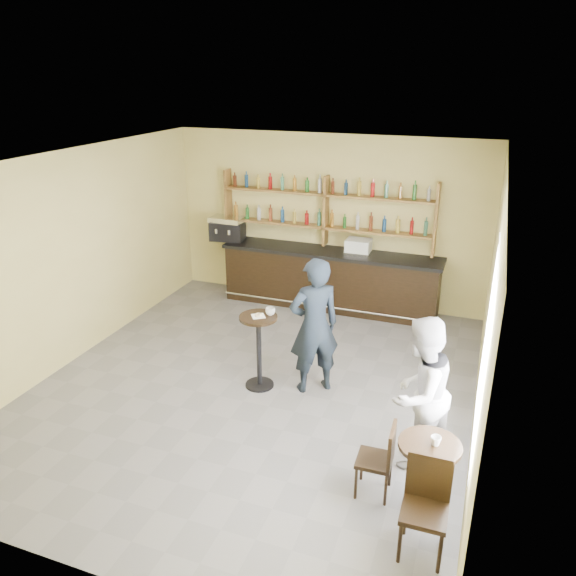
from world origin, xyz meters
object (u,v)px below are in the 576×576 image
(patron_second, at_px, (419,393))
(espresso_machine, at_px, (227,228))
(bar_counter, at_px, (330,279))
(man_main, at_px, (314,326))
(pastry_case, at_px, (358,247))
(pedestal_table, at_px, (259,352))
(chair_south, at_px, (424,512))
(chair_west, at_px, (375,459))
(cafe_table, at_px, (426,476))

(patron_second, bearing_deg, espresso_machine, -106.47)
(espresso_machine, xyz_separation_m, patron_second, (4.31, -4.03, -0.44))
(bar_counter, distance_m, espresso_machine, 2.26)
(patron_second, bearing_deg, man_main, -98.09)
(bar_counter, xyz_separation_m, pastry_case, (0.51, 0.00, 0.70))
(bar_counter, xyz_separation_m, espresso_machine, (-2.12, 0.00, 0.79))
(bar_counter, height_order, man_main, man_main)
(espresso_machine, xyz_separation_m, pedestal_table, (1.98, -3.13, -0.80))
(pastry_case, height_order, chair_south, pastry_case)
(pedestal_table, xyz_separation_m, man_main, (0.75, 0.20, 0.43))
(espresso_machine, xyz_separation_m, chair_south, (4.58, -5.37, -0.86))
(pastry_case, bearing_deg, man_main, -91.59)
(pedestal_table, xyz_separation_m, chair_south, (2.60, -2.24, -0.06))
(chair_west, relative_size, patron_second, 0.47)
(bar_counter, bearing_deg, chair_west, -68.42)
(pedestal_table, height_order, chair_west, pedestal_table)
(bar_counter, xyz_separation_m, cafe_table, (2.42, -4.77, -0.16))
(pastry_case, bearing_deg, patron_second, -70.86)
(bar_counter, height_order, pastry_case, pastry_case)
(pedestal_table, distance_m, man_main, 0.89)
(chair_west, xyz_separation_m, chair_south, (0.60, -0.65, 0.06))
(bar_counter, height_order, chair_west, bar_counter)
(patron_second, bearing_deg, bar_counter, -124.82)
(pedestal_table, distance_m, chair_south, 3.43)
(chair_south, height_order, patron_second, patron_second)
(pastry_case, relative_size, chair_south, 0.47)
(bar_counter, distance_m, pastry_case, 0.87)
(bar_counter, relative_size, pastry_case, 9.03)
(pastry_case, relative_size, patron_second, 0.25)
(pastry_case, height_order, cafe_table, pastry_case)
(bar_counter, height_order, cafe_table, bar_counter)
(cafe_table, height_order, chair_south, chair_south)
(cafe_table, relative_size, chair_west, 0.94)
(pastry_case, height_order, pedestal_table, pastry_case)
(cafe_table, distance_m, chair_west, 0.55)
(pastry_case, distance_m, chair_south, 5.76)
(espresso_machine, height_order, patron_second, patron_second)
(chair_west, bearing_deg, pedestal_table, -130.29)
(espresso_machine, distance_m, man_main, 4.02)
(cafe_table, distance_m, patron_second, 0.92)
(pastry_case, distance_m, cafe_table, 5.20)
(cafe_table, height_order, chair_west, chair_west)
(man_main, xyz_separation_m, patron_second, (1.58, -1.09, -0.08))
(pedestal_table, relative_size, man_main, 0.56)
(pedestal_table, distance_m, patron_second, 2.52)
(espresso_machine, bearing_deg, bar_counter, -8.20)
(chair_west, height_order, chair_south, chair_south)
(cafe_table, bearing_deg, man_main, 134.46)
(patron_second, bearing_deg, pedestal_table, -84.46)
(cafe_table, xyz_separation_m, patron_second, (-0.22, 0.74, 0.51))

